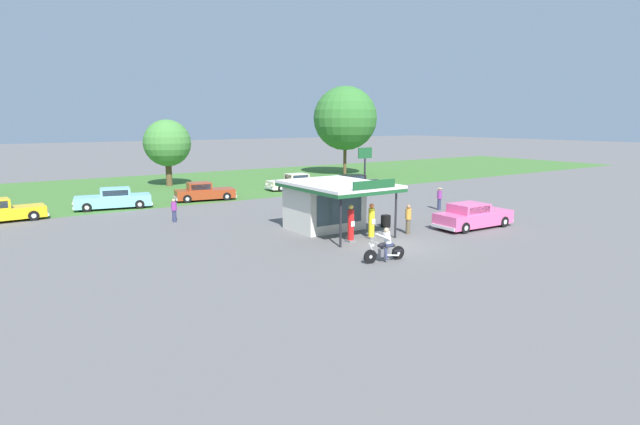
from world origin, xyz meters
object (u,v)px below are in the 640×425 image
at_px(bystander_standing_back_lot, 174,210).
at_px(bystander_strolling_foreground, 408,218).
at_px(featured_classic_sedan, 473,216).
at_px(roadside_pole_sign, 365,170).
at_px(gas_pump_offside, 371,222).
at_px(parked_car_second_row_spare, 114,199).
at_px(gas_pump_nearside, 351,225).
at_px(motorcycle_with_rider, 385,247).
at_px(parked_car_back_row_right, 356,184).
at_px(parked_car_back_row_far_left, 293,182).
at_px(bystander_leaning_by_kiosk, 439,198).
at_px(spare_tire_stack, 386,221).
at_px(parked_car_back_row_left, 204,192).

relative_size(bystander_standing_back_lot, bystander_strolling_foreground, 0.88).
bearing_deg(bystander_strolling_foreground, featured_classic_sedan, -11.82).
bearing_deg(roadside_pole_sign, gas_pump_offside, -125.01).
height_order(featured_classic_sedan, parked_car_second_row_spare, parked_car_second_row_spare).
xyz_separation_m(gas_pump_nearside, gas_pump_offside, (1.42, -0.00, -0.03)).
bearing_deg(motorcycle_with_rider, parked_car_back_row_right, 55.30).
xyz_separation_m(motorcycle_with_rider, parked_car_back_row_far_left, (9.26, 23.65, 0.01)).
distance_m(gas_pump_offside, bystander_leaning_by_kiosk, 10.74).
bearing_deg(gas_pump_offside, motorcycle_with_rider, -121.84).
xyz_separation_m(bystander_strolling_foreground, spare_tire_stack, (0.23, 2.18, -0.54)).
distance_m(gas_pump_nearside, parked_car_back_row_left, 18.14).
height_order(gas_pump_offside, bystander_strolling_foreground, gas_pump_offside).
bearing_deg(roadside_pole_sign, featured_classic_sedan, -59.82).
bearing_deg(bystander_strolling_foreground, parked_car_back_row_left, 105.49).
bearing_deg(parked_car_back_row_far_left, gas_pump_offside, -109.09).
bearing_deg(spare_tire_stack, gas_pump_offside, -145.31).
xyz_separation_m(parked_car_back_row_left, parked_car_back_row_far_left, (9.48, 1.62, 0.00)).
distance_m(motorcycle_with_rider, bystander_leaning_by_kiosk, 14.77).
relative_size(motorcycle_with_rider, parked_car_back_row_right, 0.39).
xyz_separation_m(gas_pump_offside, bystander_leaning_by_kiosk, (9.88, 4.21, -0.02)).
relative_size(bystander_strolling_foreground, roadside_pole_sign, 0.36).
bearing_deg(bystander_standing_back_lot, roadside_pole_sign, -27.82).
relative_size(parked_car_second_row_spare, bystander_strolling_foreground, 3.32).
distance_m(featured_classic_sedan, bystander_standing_back_lot, 18.63).
distance_m(parked_car_back_row_left, parked_car_back_row_right, 13.95).
height_order(featured_classic_sedan, parked_car_back_row_left, featured_classic_sedan).
xyz_separation_m(gas_pump_nearside, roadside_pole_sign, (4.78, 4.79, 2.28)).
height_order(parked_car_back_row_left, bystander_strolling_foreground, bystander_strolling_foreground).
bearing_deg(roadside_pole_sign, bystander_strolling_foreground, -100.11).
xyz_separation_m(gas_pump_nearside, bystander_leaning_by_kiosk, (11.30, 4.21, -0.05)).
bearing_deg(bystander_strolling_foreground, spare_tire_stack, 83.98).
bearing_deg(bystander_standing_back_lot, motorcycle_with_rider, -70.57).
xyz_separation_m(featured_classic_sedan, parked_car_back_row_right, (4.18, 16.81, -0.01)).
relative_size(gas_pump_nearside, parked_car_second_row_spare, 0.36).
xyz_separation_m(bystander_standing_back_lot, roadside_pole_sign, (10.91, -5.75, 2.42)).
relative_size(gas_pump_nearside, gas_pump_offside, 1.03).
height_order(gas_pump_nearside, featured_classic_sedan, gas_pump_nearside).
height_order(parked_car_back_row_left, parked_car_back_row_right, parked_car_back_row_right).
distance_m(gas_pump_nearside, featured_classic_sedan, 8.40).
xyz_separation_m(gas_pump_nearside, bystander_strolling_foreground, (3.87, -0.33, -0.02)).
bearing_deg(parked_car_back_row_far_left, featured_classic_sedan, -89.86).
distance_m(motorcycle_with_rider, parked_car_back_row_far_left, 25.40).
xyz_separation_m(parked_car_back_row_left, parked_car_second_row_spare, (-6.98, -0.01, 0.02)).
bearing_deg(parked_car_back_row_right, bystander_standing_back_lot, -164.92).
distance_m(parked_car_back_row_far_left, bystander_leaning_by_kiosk, 15.80).
height_order(motorcycle_with_rider, spare_tire_stack, motorcycle_with_rider).
distance_m(featured_classic_sedan, roadside_pole_sign, 7.43).
xyz_separation_m(motorcycle_with_rider, bystander_leaning_by_kiosk, (12.32, 8.14, 0.21)).
relative_size(featured_classic_sedan, roadside_pole_sign, 1.13).
height_order(parked_car_back_row_left, parked_car_back_row_far_left, parked_car_back_row_left).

